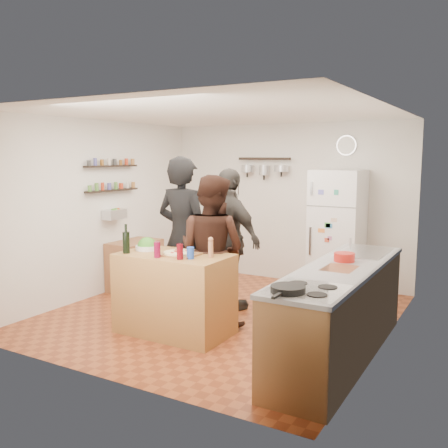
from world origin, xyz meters
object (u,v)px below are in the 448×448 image
Objects in this scene: wine_bottle at (126,243)px; red_bowl at (344,257)px; person_left at (183,236)px; person_back at (229,240)px; salt_canister at (190,253)px; skillet at (288,289)px; side_table at (135,265)px; counter_run at (340,313)px; prep_island at (175,294)px; fridge at (337,232)px; person_center at (212,251)px; pepper_mill at (211,249)px; salad_bowl at (147,248)px; wall_clock at (347,145)px.

red_bowl is (2.27, 0.74, -0.07)m from wine_bottle.
person_back is at bearing -129.37° from person_left.
salt_canister is 0.45× the size of skillet.
side_table is at bearing 13.83° from person_back.
counter_run is (1.52, 0.38, -0.52)m from salt_canister.
skillet is at bearing -26.48° from prep_island.
red_bowl reaches higher than prep_island.
salt_canister is 2.79m from fridge.
person_left is at bearing -25.50° from side_table.
salt_canister reaches higher than prep_island.
person_center is 1.56m from red_bowl.
pepper_mill is (0.95, 0.27, -0.03)m from wine_bottle.
person_left reaches higher than red_bowl.
salad_bowl is 0.58m from person_left.
person_center is at bearing 32.61° from salad_bowl.
person_center reaches higher than skillet.
prep_island is 1.84m from counter_run.
pepper_mill is 0.23m from salt_canister.
side_table is (-1.92, 1.37, -0.61)m from salt_canister.
person_back reaches higher than side_table.
fridge is at bearing 76.03° from pepper_mill.
wall_clock is at bearing 106.49° from red_bowl.
prep_island is 0.61m from salt_canister.
salt_canister is at bearing 7.13° from wine_bottle.
fridge is at bearing 60.46° from wine_bottle.
pepper_mill reaches higher than red_bowl.
wine_bottle reaches higher than skillet.
counter_run is at bearing 176.38° from person_center.
salt_canister is at bearing -21.80° from prep_island.
person_center is (-0.24, 0.41, -0.11)m from pepper_mill.
red_bowl reaches higher than salad_bowl.
pepper_mill is 1.40× the size of salt_canister.
wall_clock is 3.62m from side_table.
salt_canister is 0.60× the size of red_bowl.
wine_bottle is 0.81m from salt_canister.
fridge is (1.07, 2.56, 0.45)m from prep_island.
side_table is at bearing -19.92° from person_center.
salt_canister is 1.60m from skillet.
wine_bottle is at bearing -116.86° from wall_clock.
pepper_mill is at bearing -30.07° from side_table.
side_table is (-1.12, 1.47, -0.67)m from wine_bottle.
prep_island is at bearing 116.93° from person_left.
wall_clock reaches higher than skillet.
skillet is at bearing -95.12° from counter_run.
fridge reaches higher than side_table.
person_back is at bearing 84.89° from prep_island.
red_bowl is 2.74m from wall_clock.
fridge reaches higher than person_center.
wine_bottle is at bearing -168.40° from counter_run.
wall_clock is (0.00, 0.33, 1.25)m from fridge.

